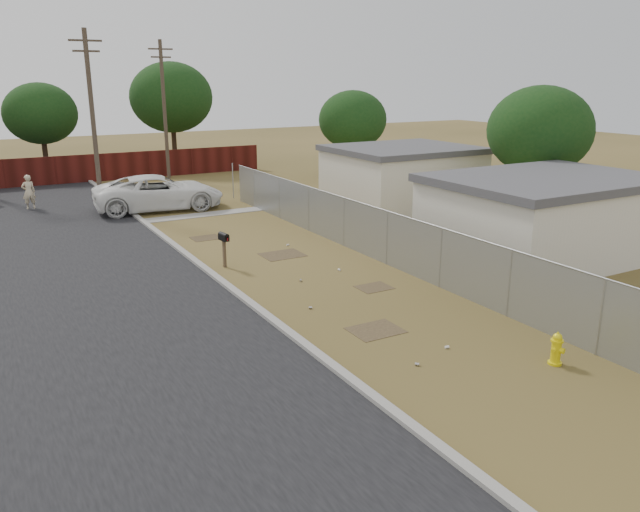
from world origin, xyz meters
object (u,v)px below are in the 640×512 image
pedestrian (29,192)px  fire_hydrant (556,349)px  pickup_truck (159,192)px  mailbox (224,240)px

pedestrian → fire_hydrant: bearing=104.0°
fire_hydrant → pedestrian: bearing=109.1°
pickup_truck → pedestrian: size_ratio=3.62×
mailbox → pedestrian: pedestrian is taller
pickup_truck → pedestrian: (-5.86, 3.54, -0.01)m
fire_hydrant → pickup_truck: pickup_truck is taller
pedestrian → pickup_truck: bearing=143.8°
fire_hydrant → pickup_truck: bearing=98.1°
fire_hydrant → pickup_truck: (-3.25, 22.72, 0.52)m
fire_hydrant → mailbox: mailbox is taller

